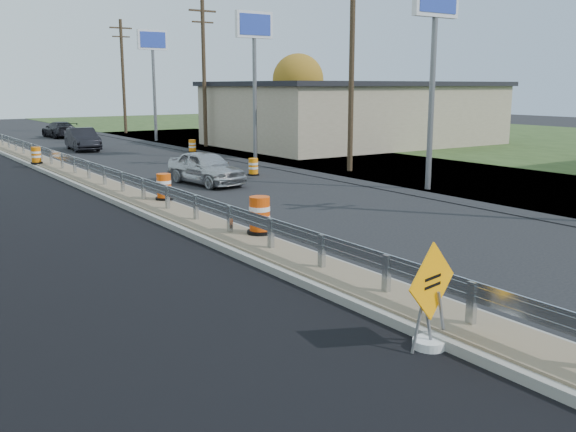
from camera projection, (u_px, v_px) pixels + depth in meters
ground at (230, 240)px, 16.91m from camera, size 140.00×140.00×0.00m
grass_verge_far at (561, 148)px, 41.51m from camera, size 40.00×120.00×0.03m
median at (123, 194)px, 23.38m from camera, size 1.60×55.00×0.23m
guardrail at (113, 175)px, 24.07m from camera, size 0.10×46.15×0.72m
retail_building_near at (355, 113)px, 44.24m from camera, size 18.50×12.50×4.27m
pylon_sign_south at (435, 18)px, 23.83m from camera, size 2.20×0.30×7.90m
pylon_sign_mid at (254, 39)px, 34.37m from camera, size 2.20×0.30×7.90m
pylon_sign_north at (153, 50)px, 45.73m from camera, size 2.20×0.30×7.90m
utility_pole_smid at (352, 65)px, 29.55m from camera, size 1.90×0.26×9.40m
utility_pole_nmid at (204, 71)px, 41.72m from camera, size 1.90×0.26×9.40m
utility_pole_north at (123, 74)px, 53.88m from camera, size 1.90×0.26×9.40m
tree_far_yellow at (298, 80)px, 57.88m from camera, size 4.62×4.62×6.86m
caution_sign at (430, 322)px, 9.88m from camera, size 1.21×0.51×1.70m
barrel_median_near at (260, 216)px, 16.58m from camera, size 0.66×0.66×0.97m
barrel_median_mid at (164, 187)px, 21.57m from camera, size 0.60×0.60×0.88m
barrel_median_far at (36, 156)px, 31.57m from camera, size 0.56×0.56×0.82m
barrel_shoulder_near at (253, 167)px, 29.13m from camera, size 0.53×0.53×0.78m
barrel_shoulder_mid at (192, 146)px, 39.15m from camera, size 0.53×0.53×0.78m
car_silver at (206, 168)px, 26.42m from camera, size 2.09×4.20×1.38m
car_dark_mid at (83, 139)px, 40.32m from camera, size 1.84×4.36×1.40m
car_dark_far at (59, 129)px, 50.33m from camera, size 1.95×4.40×1.25m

